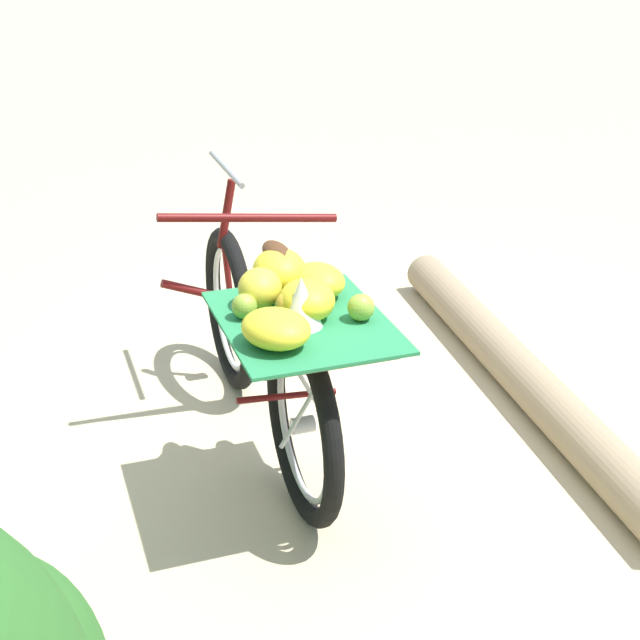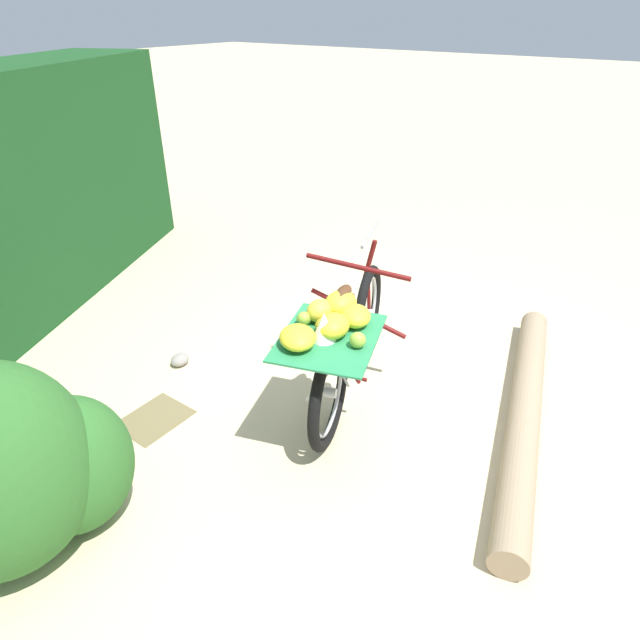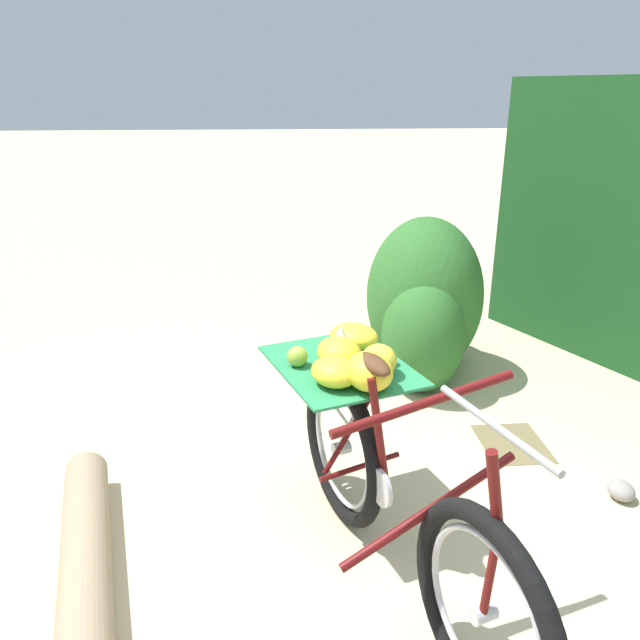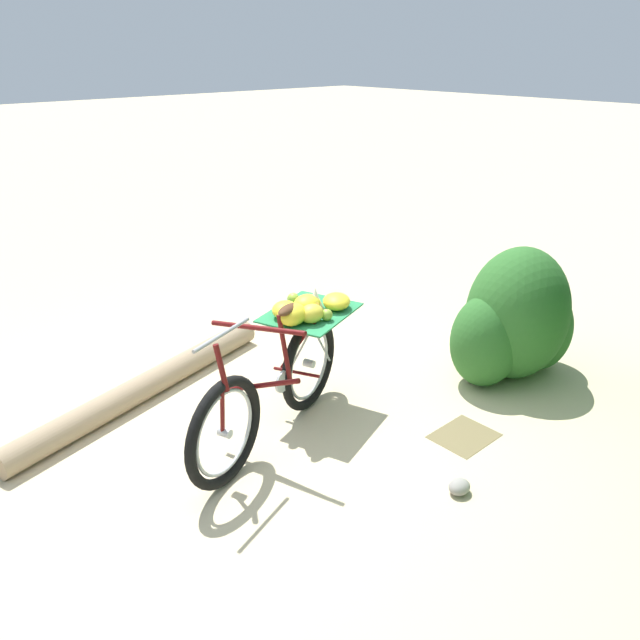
% 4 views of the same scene
% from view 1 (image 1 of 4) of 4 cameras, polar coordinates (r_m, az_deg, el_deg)
% --- Properties ---
extents(ground_plane, '(60.00, 60.00, 0.00)m').
position_cam_1_polar(ground_plane, '(3.90, -0.64, -7.89)').
color(ground_plane, beige).
extents(bicycle, '(1.78, 0.94, 1.03)m').
position_cam_1_polar(bicycle, '(3.62, -2.97, -1.28)').
color(bicycle, black).
rests_on(bicycle, ground_plane).
extents(fallen_log, '(2.45, 0.81, 0.20)m').
position_cam_1_polar(fallen_log, '(4.37, 11.88, -3.11)').
color(fallen_log, '#9E8466').
rests_on(fallen_log, ground_plane).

